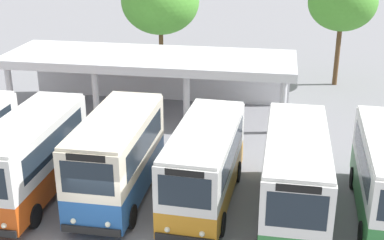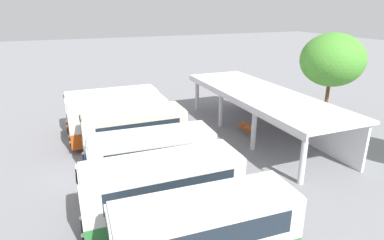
# 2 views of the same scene
# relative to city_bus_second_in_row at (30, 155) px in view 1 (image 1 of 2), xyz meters

# --- Properties ---
(city_bus_second_in_row) EXTENTS (2.27, 7.08, 3.39)m
(city_bus_second_in_row) POSITION_rel_city_bus_second_in_row_xyz_m (0.00, 0.00, 0.00)
(city_bus_second_in_row) COLOR black
(city_bus_second_in_row) RESTS_ON ground
(city_bus_middle_cream) EXTENTS (2.43, 6.60, 3.53)m
(city_bus_middle_cream) POSITION_rel_city_bus_second_in_row_xyz_m (3.47, 0.42, 0.07)
(city_bus_middle_cream) COLOR black
(city_bus_middle_cream) RESTS_ON ground
(city_bus_fourth_amber) EXTENTS (2.56, 7.05, 3.25)m
(city_bus_fourth_amber) POSITION_rel_city_bus_second_in_row_xyz_m (6.95, 0.61, -0.07)
(city_bus_fourth_amber) COLOR black
(city_bus_fourth_amber) RESTS_ON ground
(city_bus_fifth_blue) EXTENTS (2.47, 7.37, 3.35)m
(city_bus_fifth_blue) POSITION_rel_city_bus_second_in_row_xyz_m (10.42, 0.16, -0.02)
(city_bus_fifth_blue) COLOR black
(city_bus_fifth_blue) RESTS_ON ground
(terminal_canopy) EXTENTS (16.64, 5.33, 3.40)m
(terminal_canopy) POSITION_rel_city_bus_second_in_row_xyz_m (2.24, 11.34, 0.75)
(terminal_canopy) COLOR silver
(terminal_canopy) RESTS_ON ground
(waiting_chair_end_by_column) EXTENTS (0.44, 0.44, 0.86)m
(waiting_chair_end_by_column) POSITION_rel_city_bus_second_in_row_xyz_m (1.40, 9.69, -1.34)
(waiting_chair_end_by_column) COLOR slate
(waiting_chair_end_by_column) RESTS_ON ground
(waiting_chair_second_from_end) EXTENTS (0.44, 0.44, 0.86)m
(waiting_chair_second_from_end) POSITION_rel_city_bus_second_in_row_xyz_m (2.02, 9.70, -1.34)
(waiting_chair_second_from_end) COLOR slate
(waiting_chair_second_from_end) RESTS_ON ground
(waiting_chair_middle_seat) EXTENTS (0.44, 0.44, 0.86)m
(waiting_chair_middle_seat) POSITION_rel_city_bus_second_in_row_xyz_m (2.64, 9.70, -1.34)
(waiting_chair_middle_seat) COLOR slate
(waiting_chair_middle_seat) RESTS_ON ground
(roadside_tree_behind_canopy) EXTENTS (5.48, 5.48, 7.61)m
(roadside_tree_behind_canopy) POSITION_rel_city_bus_second_in_row_xyz_m (1.13, 18.63, 3.40)
(roadside_tree_behind_canopy) COLOR brown
(roadside_tree_behind_canopy) RESTS_ON ground
(roadside_tree_east_of_canopy) EXTENTS (4.46, 4.46, 7.51)m
(roadside_tree_east_of_canopy) POSITION_rel_city_bus_second_in_row_xyz_m (13.45, 18.00, 3.73)
(roadside_tree_east_of_canopy) COLOR brown
(roadside_tree_east_of_canopy) RESTS_ON ground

